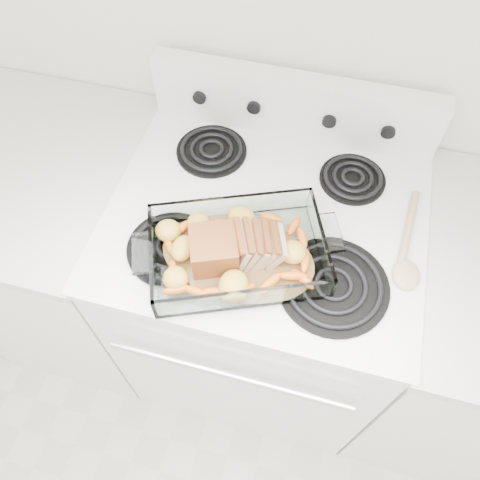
% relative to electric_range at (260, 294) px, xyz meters
% --- Properties ---
extents(electric_range, '(0.78, 0.70, 1.12)m').
position_rel_electric_range_xyz_m(electric_range, '(0.00, 0.00, 0.00)').
color(electric_range, white).
rests_on(electric_range, ground).
extents(counter_left, '(0.58, 0.68, 0.93)m').
position_rel_electric_range_xyz_m(counter_left, '(-0.67, -0.00, -0.02)').
color(counter_left, white).
rests_on(counter_left, ground).
extents(counter_right, '(0.58, 0.68, 0.93)m').
position_rel_electric_range_xyz_m(counter_right, '(0.66, -0.00, -0.02)').
color(counter_right, white).
rests_on(counter_right, ground).
extents(baking_dish, '(0.38, 0.25, 0.07)m').
position_rel_electric_range_xyz_m(baking_dish, '(-0.03, -0.15, 0.48)').
color(baking_dish, silver).
rests_on(baking_dish, electric_range).
extents(pork_roast, '(0.21, 0.10, 0.08)m').
position_rel_electric_range_xyz_m(pork_roast, '(-0.05, -0.15, 0.51)').
color(pork_roast, brown).
rests_on(pork_roast, baking_dish).
extents(roast_vegetables, '(0.39, 0.21, 0.05)m').
position_rel_electric_range_xyz_m(roast_vegetables, '(-0.04, -0.11, 0.49)').
color(roast_vegetables, orange).
rests_on(roast_vegetables, baking_dish).
extents(wooden_spoon, '(0.06, 0.29, 0.02)m').
position_rel_electric_range_xyz_m(wooden_spoon, '(0.34, -0.04, 0.46)').
color(wooden_spoon, tan).
rests_on(wooden_spoon, electric_range).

